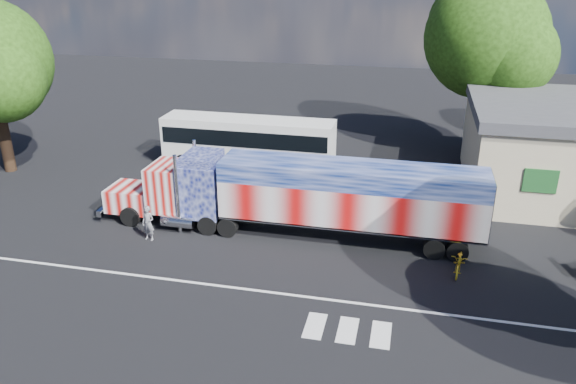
% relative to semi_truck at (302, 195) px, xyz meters
% --- Properties ---
extents(ground, '(100.00, 100.00, 0.00)m').
position_rel_semi_truck_xyz_m(ground, '(-0.81, -2.40, -2.07)').
color(ground, black).
extents(lane_markings, '(30.00, 2.67, 0.01)m').
position_rel_semi_truck_xyz_m(lane_markings, '(0.90, -6.17, -2.07)').
color(lane_markings, silver).
rests_on(lane_markings, ground).
extents(semi_truck, '(18.88, 2.98, 4.02)m').
position_rel_semi_truck_xyz_m(semi_truck, '(0.00, 0.00, 0.00)').
color(semi_truck, black).
rests_on(semi_truck, ground).
extents(coach_bus, '(10.97, 2.55, 3.19)m').
position_rel_semi_truck_xyz_m(coach_bus, '(-5.25, 8.67, -0.42)').
color(coach_bus, white).
rests_on(coach_bus, ground).
extents(woman, '(0.68, 0.50, 1.72)m').
position_rel_semi_truck_xyz_m(woman, '(-6.97, -2.21, -1.21)').
color(woman, slate).
rests_on(woman, ground).
extents(bicycle, '(0.95, 1.99, 1.01)m').
position_rel_semi_truck_xyz_m(bicycle, '(7.31, -2.08, -1.57)').
color(bicycle, gold).
rests_on(bicycle, ground).
extents(tree_ne_a, '(8.36, 7.96, 11.69)m').
position_rel_semi_truck_xyz_m(tree_ne_a, '(9.18, 15.43, 5.59)').
color(tree_ne_a, black).
rests_on(tree_ne_a, ground).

